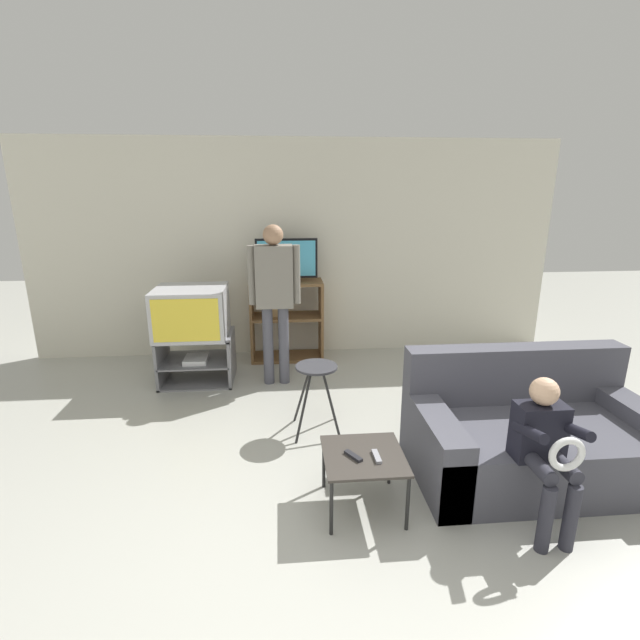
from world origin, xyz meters
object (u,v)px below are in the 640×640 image
Objects in this scene: remote_control_black at (353,456)px; remote_control_white at (377,456)px; snack_table at (364,460)px; person_seated_child at (546,444)px; television_main at (191,312)px; tv_stand at (197,358)px; couch at (530,436)px; media_shelf at (287,320)px; folding_stool at (316,378)px; television_flat at (287,261)px; person_standing_adult at (275,290)px.

remote_control_black is 1.00× the size of remote_control_white.
snack_table is 1.10m from person_seated_child.
television_main is 5.07× the size of remote_control_black.
snack_table is at bearing -56.94° from television_main.
person_seated_child is (2.49, -2.47, -0.21)m from television_main.
tv_stand reaches higher than remote_control_black.
couch is (1.29, 0.30, -0.07)m from snack_table.
media_shelf is (0.98, 0.60, 0.24)m from tv_stand.
folding_stool is 1.69m from couch.
media_shelf reaches higher than couch.
tv_stand is 1.06× the size of television_flat.
television_flat is 1.19× the size of folding_stool.
couch is at bearing -55.96° from television_flat.
folding_stool is 0.64× the size of person_seated_child.
remote_control_white is 0.09× the size of person_standing_adult.
person_seated_child reaches higher than folding_stool.
media_shelf reaches higher than remote_control_black.
remote_control_black is 1.15m from person_seated_child.
media_shelf is 0.57× the size of person_standing_adult.
couch reaches higher than remote_control_black.
snack_table is at bearing -74.91° from person_standing_adult.
folding_stool is at bearing -83.13° from media_shelf.
snack_table is (1.44, -2.21, -0.42)m from television_main.
media_shelf is 1.87× the size of snack_table.
television_main is 1.21m from media_shelf.
television_flat is 5.02× the size of remote_control_black.
folding_stool is (1.22, -1.19, -0.28)m from television_main.
television_main reaches higher than folding_stool.
tv_stand is 1.27× the size of folding_stool.
snack_table is (0.42, -2.84, -0.85)m from television_flat.
folding_stool is 0.36× the size of couch.
media_shelf is 6.71× the size of remote_control_white.
person_seated_child is (1.05, -0.26, 0.21)m from snack_table.
remote_control_black is 1.41m from couch.
television_main is 1.01× the size of television_flat.
television_main is at bearing -148.53° from television_flat.
media_shelf is 6.71× the size of remote_control_black.
person_standing_adult is (-0.56, 2.09, 0.67)m from snack_table.
couch reaches higher than folding_stool.
person_standing_adult is at bearing 124.48° from person_seated_child.
television_flat reaches higher than media_shelf.
media_shelf is at bearing 80.32° from person_standing_adult.
snack_table is at bearing -11.84° from remote_control_black.
folding_stool is at bearing 154.40° from couch.
person_standing_adult reaches higher than media_shelf.
media_shelf reaches higher than tv_stand.
folding_stool reaches higher than remote_control_black.
television_main is at bearing 172.08° from person_standing_adult.
television_flat is at bearing 31.39° from tv_stand.
remote_control_white is at bearing -32.16° from snack_table.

